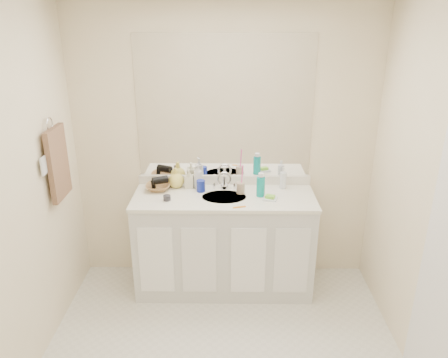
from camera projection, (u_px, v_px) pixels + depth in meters
name	position (u px, v px, depth m)	size (l,w,h in m)	color
wall_back	(224.00, 149.00, 3.78)	(2.60, 0.02, 2.40)	#FDECC6
wall_left	(3.00, 215.00, 2.58)	(0.02, 2.60, 2.40)	#FDECC6
wall_right	(444.00, 217.00, 2.56)	(0.02, 2.60, 2.40)	#FDECC6
vanity_cabinet	(224.00, 243.00, 3.81)	(1.50, 0.55, 0.85)	silver
countertop	(224.00, 197.00, 3.65)	(1.52, 0.57, 0.03)	white
backsplash	(224.00, 180.00, 3.87)	(1.52, 0.03, 0.08)	silver
sink_basin	(224.00, 198.00, 3.63)	(0.37, 0.37, 0.02)	beige
faucet	(224.00, 183.00, 3.77)	(0.02, 0.02, 0.11)	silver
mirror	(224.00, 108.00, 3.64)	(1.48, 0.01, 1.20)	white
blue_mug	(201.00, 186.00, 3.71)	(0.07, 0.07, 0.10)	#162799
tan_cup	(241.00, 188.00, 3.68)	(0.07, 0.07, 0.09)	tan
toothbrush	(242.00, 177.00, 3.64)	(0.01, 0.01, 0.21)	#FE42A7
mouthwash_bottle	(261.00, 187.00, 3.61)	(0.07, 0.07, 0.17)	#0C9895
clear_pump_bottle	(283.00, 180.00, 3.77)	(0.06, 0.06, 0.15)	white
soap_dish	(270.00, 199.00, 3.57)	(0.11, 0.09, 0.01)	white
green_soap	(270.00, 197.00, 3.56)	(0.07, 0.05, 0.03)	#82DA35
orange_comb	(239.00, 207.00, 3.43)	(0.10, 0.02, 0.00)	orange
dark_jar	(167.00, 198.00, 3.55)	(0.06, 0.06, 0.04)	#2C2A30
soap_bottle_white	(198.00, 176.00, 3.77)	(0.08, 0.08, 0.21)	silver
soap_bottle_cream	(189.00, 179.00, 3.78)	(0.08, 0.08, 0.17)	beige
soap_bottle_yellow	(176.00, 178.00, 3.79)	(0.14, 0.14, 0.17)	#E4D158
wicker_basket	(158.00, 187.00, 3.75)	(0.21, 0.21, 0.05)	olive
hair_dryer	(160.00, 180.00, 3.73)	(0.07, 0.07, 0.13)	black
towel_ring	(50.00, 124.00, 3.18)	(0.11, 0.11, 0.01)	silver
hand_towel	(58.00, 163.00, 3.29)	(0.04, 0.32, 0.55)	brown
switch_plate	(44.00, 166.00, 3.08)	(0.01, 0.09, 0.13)	silver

